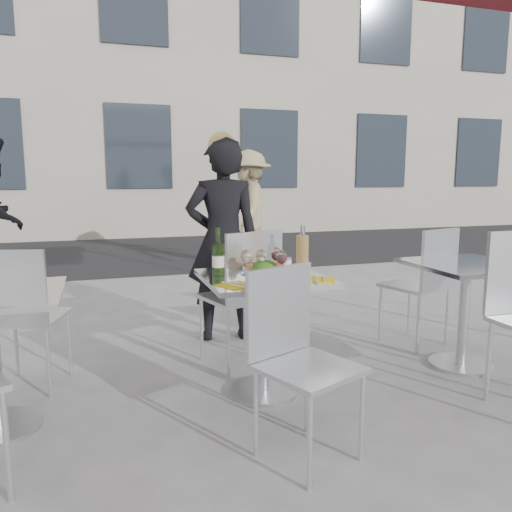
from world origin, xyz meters
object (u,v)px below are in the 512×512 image
object	(u,v)px
sugar_shaker	(286,265)
chair_near	(295,346)
pizza_far	(267,267)
wine_bottle	(218,257)
napkin_right	(319,280)
pedestrian_b	(249,210)
side_chair_rfar	(426,277)
wineglass_red_a	(282,258)
side_chair_lfar	(21,308)
side_table_right	(465,293)
salad_plate	(265,268)
woman_diner	(223,241)
wineglass_white_b	(261,257)
wineglass_red_b	(276,255)
wineglass_white_a	(246,257)
carafe	(302,251)
pizza_near	(282,277)
chair_far	(245,287)
napkin_left	(237,285)
main_table	(263,310)

from	to	relation	value
sugar_shaker	chair_near	bearing A→B (deg)	-107.74
pizza_far	wine_bottle	world-z (taller)	wine_bottle
napkin_right	pedestrian_b	bearing A→B (deg)	100.58
side_chair_rfar	wineglass_red_a	xyz separation A→B (m)	(-1.40, -0.49, 0.30)
side_chair_lfar	pedestrian_b	distance (m)	4.62
side_table_right	salad_plate	distance (m)	1.50
woman_diner	wineglass_white_b	distance (m)	1.09
pedestrian_b	side_table_right	bearing A→B (deg)	24.43
wineglass_red_a	wineglass_red_b	distance (m)	0.13
side_chair_lfar	wine_bottle	size ratio (longest dim) A/B	3.14
wineglass_white_a	wineglass_white_b	bearing A→B (deg)	-11.74
carafe	wineglass_white_b	xyz separation A→B (m)	(-0.31, -0.08, -0.01)
wineglass_white_a	napkin_right	world-z (taller)	wineglass_white_a
pizza_near	wineglass_white_a	xyz separation A→B (m)	(-0.16, 0.20, 0.10)
pedestrian_b	pizza_near	xyz separation A→B (m)	(-1.13, -4.38, -0.11)
side_chair_rfar	sugar_shaker	distance (m)	1.44
pizza_far	salad_plate	xyz separation A→B (m)	(-0.07, -0.15, 0.02)
pedestrian_b	chair_far	bearing A→B (deg)	3.07
pizza_near	wineglass_red_a	bearing A→B (deg)	69.11
carafe	wineglass_red_a	world-z (taller)	carafe
side_table_right	wineglass_white_a	xyz separation A→B (m)	(-1.59, 0.07, 0.32)
carafe	wineglass_white_a	xyz separation A→B (m)	(-0.40, -0.06, -0.01)
side_chair_lfar	pizza_near	bearing A→B (deg)	175.52
side_table_right	side_chair_rfar	world-z (taller)	side_chair_rfar
pizza_near	side_table_right	bearing A→B (deg)	4.97
pizza_far	napkin_right	bearing A→B (deg)	-67.70
napkin_right	side_chair_lfar	bearing A→B (deg)	-179.34
side_table_right	napkin_right	bearing A→B (deg)	-170.18
carafe	sugar_shaker	distance (m)	0.20
chair_near	salad_plate	size ratio (longest dim) A/B	4.15
napkin_left	napkin_right	distance (m)	0.50
chair_far	salad_plate	xyz separation A→B (m)	(0.01, -0.39, 0.20)
salad_plate	wineglass_red_a	distance (m)	0.14
wine_bottle	wineglass_white_b	size ratio (longest dim) A/B	1.87
main_table	napkin_right	xyz separation A→B (m)	(0.27, -0.21, 0.21)
salad_plate	wineglass_red_b	distance (m)	0.12
chair_near	pizza_far	distance (m)	0.94
chair_far	wineglass_white_a	distance (m)	0.48
chair_far	napkin_right	size ratio (longest dim) A/B	4.19
woman_diner	pizza_far	xyz separation A→B (m)	(0.06, -0.92, -0.06)
woman_diner	carafe	bearing A→B (deg)	112.91
side_table_right	chair_far	bearing A→B (deg)	162.95
wineglass_red_b	napkin_left	distance (m)	0.48
sugar_shaker	wineglass_white_a	world-z (taller)	wineglass_white_a
side_chair_lfar	sugar_shaker	xyz separation A→B (m)	(1.57, -0.44, 0.25)
woman_diner	wineglass_red_a	world-z (taller)	woman_diner
woman_diner	wineglass_red_b	world-z (taller)	woman_diner
pedestrian_b	wineglass_red_b	world-z (taller)	pedestrian_b
side_table_right	wineglass_white_b	distance (m)	1.53
pizza_near	wineglass_white_a	world-z (taller)	wineglass_white_a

